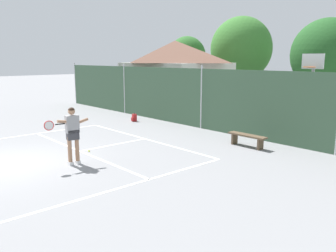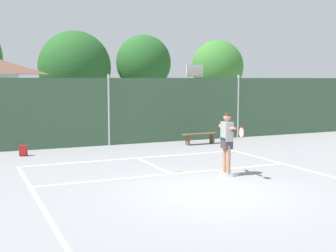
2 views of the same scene
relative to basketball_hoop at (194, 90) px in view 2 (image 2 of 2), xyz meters
name	(u,v)px [view 2 (image 2 of 2)]	position (x,y,z in m)	size (l,w,h in m)	color
ground_plane	(213,193)	(-4.78, -10.31, -2.31)	(120.00, 120.00, 0.00)	gray
court_markings	(201,187)	(-4.78, -9.67, -2.31)	(8.30, 11.10, 0.01)	white
chainlink_fence	(109,112)	(-4.78, -1.31, -0.86)	(26.09, 0.09, 3.04)	#38563D
basketball_hoop	(194,90)	(0.00, 0.00, 0.00)	(0.90, 0.67, 3.55)	#9E9EA3
treeline_backdrop	(52,63)	(-5.28, 9.57, 1.52)	(27.50, 4.53, 6.65)	brown
tennis_player	(227,139)	(-3.43, -8.76, -1.20)	(0.30, 1.44, 1.85)	silver
tennis_ball	(178,171)	(-4.48, -7.63, -2.28)	(0.07, 0.07, 0.07)	#CCE033
backpack_red	(23,151)	(-8.48, -2.66, -2.12)	(0.31, 0.29, 0.46)	maroon
courtside_bench	(200,136)	(-1.09, -2.68, -1.95)	(1.60, 0.36, 0.48)	brown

